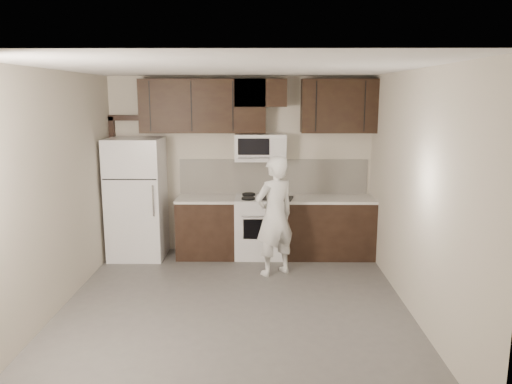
{
  "coord_description": "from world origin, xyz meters",
  "views": [
    {
      "loc": [
        0.3,
        -5.38,
        2.42
      ],
      "look_at": [
        0.24,
        0.9,
        1.2
      ],
      "focal_mm": 35.0,
      "sensor_mm": 36.0,
      "label": 1
    }
  ],
  "objects_px": {
    "person": "(275,216)",
    "refrigerator": "(137,198)",
    "stove": "(260,226)",
    "microwave": "(260,147)"
  },
  "relations": [
    {
      "from": "microwave",
      "to": "person",
      "type": "xyz_separation_m",
      "value": [
        0.19,
        -0.91,
        -0.83
      ]
    },
    {
      "from": "person",
      "to": "refrigerator",
      "type": "bearing_deg",
      "value": -53.11
    },
    {
      "from": "refrigerator",
      "to": "microwave",
      "type": "bearing_deg",
      "value": 5.15
    },
    {
      "from": "stove",
      "to": "person",
      "type": "xyz_separation_m",
      "value": [
        0.19,
        -0.79,
        0.36
      ]
    },
    {
      "from": "refrigerator",
      "to": "person",
      "type": "height_order",
      "value": "refrigerator"
    },
    {
      "from": "microwave",
      "to": "person",
      "type": "distance_m",
      "value": 1.25
    },
    {
      "from": "stove",
      "to": "microwave",
      "type": "distance_m",
      "value": 1.2
    },
    {
      "from": "stove",
      "to": "refrigerator",
      "type": "distance_m",
      "value": 1.9
    },
    {
      "from": "stove",
      "to": "person",
      "type": "height_order",
      "value": "person"
    },
    {
      "from": "microwave",
      "to": "refrigerator",
      "type": "relative_size",
      "value": 0.42
    }
  ]
}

